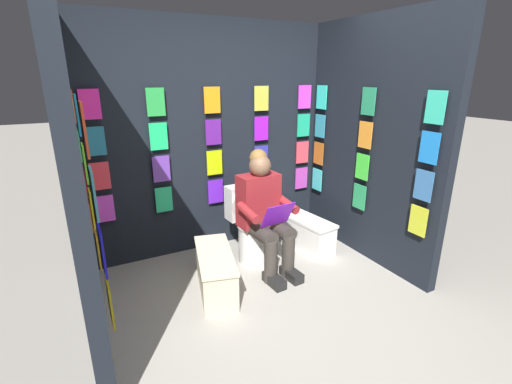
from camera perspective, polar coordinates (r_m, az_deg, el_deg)
ground_plane at (r=2.87m, az=8.26°, el=-22.46°), size 30.00×30.00×0.00m
display_wall_back at (r=3.87m, az=-7.21°, el=8.26°), size 2.70×0.14×2.40m
display_wall_left at (r=3.81m, az=17.79°, el=7.38°), size 0.14×1.80×2.40m
display_wall_right at (r=2.71m, az=-27.11°, el=2.02°), size 0.14×1.80×2.40m
toilet at (r=3.74m, az=-0.49°, el=-5.97°), size 0.42×0.57×0.77m
person_reading at (r=3.46m, az=1.41°, el=-3.15°), size 0.54×0.70×1.19m
comic_longbox_near at (r=4.06m, az=8.03°, el=-6.45°), size 0.36×0.71×0.35m
comic_longbox_far at (r=3.30m, az=-6.46°, el=-12.46°), size 0.49×0.83×0.37m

